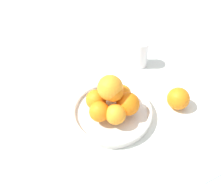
# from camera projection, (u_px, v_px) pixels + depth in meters

# --- Properties ---
(ground_plane) EXTENTS (4.00, 4.00, 0.00)m
(ground_plane) POSITION_uv_depth(u_px,v_px,m) (112.00, 115.00, 0.79)
(ground_plane) COLOR silver
(fruit_bowl) EXTENTS (0.29, 0.29, 0.03)m
(fruit_bowl) POSITION_uv_depth(u_px,v_px,m) (112.00, 112.00, 0.78)
(fruit_bowl) COLOR silver
(fruit_bowl) RESTS_ON ground_plane
(orange_pile) EXTENTS (0.17, 0.18, 0.14)m
(orange_pile) POSITION_uv_depth(u_px,v_px,m) (112.00, 99.00, 0.73)
(orange_pile) COLOR orange
(orange_pile) RESTS_ON fruit_bowl
(stray_orange) EXTENTS (0.08, 0.08, 0.08)m
(stray_orange) POSITION_uv_depth(u_px,v_px,m) (178.00, 99.00, 0.79)
(stray_orange) COLOR orange
(stray_orange) RESTS_ON ground_plane
(drinking_glass) EXTENTS (0.07, 0.07, 0.12)m
(drinking_glass) POSITION_uv_depth(u_px,v_px,m) (140.00, 54.00, 0.95)
(drinking_glass) COLOR white
(drinking_glass) RESTS_ON ground_plane
(napkin_folded) EXTENTS (0.20, 0.20, 0.01)m
(napkin_folded) POSITION_uv_depth(u_px,v_px,m) (206.00, 152.00, 0.68)
(napkin_folded) COLOR silver
(napkin_folded) RESTS_ON ground_plane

